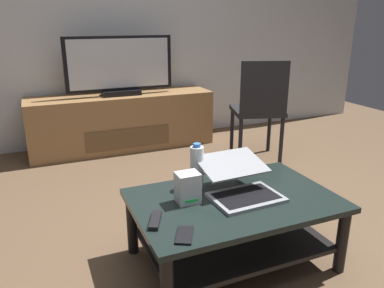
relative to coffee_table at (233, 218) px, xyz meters
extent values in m
plane|color=brown|center=(-0.05, 0.13, -0.27)|extent=(7.68, 7.68, 0.00)
cube|color=silver|center=(-0.05, 2.50, 1.13)|extent=(6.40, 0.12, 2.80)
cube|color=black|center=(0.00, 0.00, 0.10)|extent=(1.06, 0.69, 0.03)
cube|color=black|center=(0.00, 0.00, -0.13)|extent=(0.93, 0.61, 0.02)
cylinder|color=black|center=(0.48, -0.30, -0.09)|extent=(0.06, 0.06, 0.36)
cylinder|color=black|center=(-0.48, 0.30, -0.09)|extent=(0.06, 0.06, 0.36)
cylinder|color=black|center=(0.48, 0.30, -0.09)|extent=(0.06, 0.06, 0.36)
cube|color=olive|center=(-0.10, 2.18, 0.01)|extent=(1.84, 0.47, 0.56)
cube|color=brown|center=(-0.10, 1.94, -0.10)|extent=(0.83, 0.01, 0.20)
cube|color=black|center=(-0.10, 2.16, 0.32)|extent=(0.37, 0.20, 0.05)
cube|color=black|center=(-0.10, 2.16, 0.60)|extent=(1.05, 0.04, 0.52)
cube|color=#B2B7C1|center=(-0.10, 2.14, 0.60)|extent=(0.98, 0.01, 0.47)
cube|color=black|center=(0.99, 1.36, 0.20)|extent=(0.55, 0.55, 0.04)
cube|color=black|center=(0.93, 1.17, 0.44)|extent=(0.41, 0.16, 0.48)
cylinder|color=black|center=(1.23, 1.49, -0.04)|extent=(0.04, 0.04, 0.45)
cylinder|color=black|center=(0.87, 1.60, -0.04)|extent=(0.04, 0.04, 0.45)
cylinder|color=black|center=(1.12, 1.12, -0.04)|extent=(0.04, 0.04, 0.45)
cylinder|color=black|center=(0.76, 1.24, -0.04)|extent=(0.04, 0.04, 0.45)
cube|color=gray|center=(0.05, -0.04, 0.13)|extent=(0.37, 0.27, 0.02)
cube|color=black|center=(0.05, -0.04, 0.14)|extent=(0.32, 0.21, 0.00)
cube|color=gray|center=(0.04, 0.12, 0.26)|extent=(0.37, 0.26, 0.07)
cube|color=#3F8CD8|center=(0.04, 0.12, 0.26)|extent=(0.33, 0.23, 0.06)
cube|color=silver|center=(-0.24, 0.06, 0.20)|extent=(0.12, 0.10, 0.16)
cube|color=#19D84C|center=(-0.24, 0.00, 0.15)|extent=(0.07, 0.00, 0.01)
cylinder|color=silver|center=(-0.13, 0.20, 0.24)|extent=(0.07, 0.07, 0.24)
cylinder|color=blue|center=(-0.13, 0.20, 0.36)|extent=(0.04, 0.04, 0.02)
cube|color=black|center=(-0.38, -0.24, 0.12)|extent=(0.13, 0.16, 0.01)
cube|color=black|center=(-0.46, -0.08, 0.13)|extent=(0.11, 0.16, 0.02)
camera|label=1|loc=(-0.90, -1.56, 1.01)|focal=35.22mm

